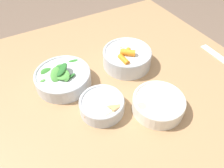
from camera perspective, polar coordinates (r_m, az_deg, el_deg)
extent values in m
cube|color=#99724C|center=(0.71, 2.51, -6.76)|extent=(1.18, 1.08, 0.03)
cube|color=olive|center=(1.49, 7.37, 5.53)|extent=(0.06, 0.06, 0.75)
cylinder|color=silver|center=(0.83, 3.92, 6.72)|extent=(0.18, 0.18, 0.06)
torus|color=silver|center=(0.81, 4.03, 8.38)|extent=(0.18, 0.18, 0.01)
cylinder|color=orange|center=(0.86, 4.01, 9.49)|extent=(0.05, 0.05, 0.02)
cylinder|color=orange|center=(0.82, 2.96, 7.56)|extent=(0.05, 0.05, 0.02)
cylinder|color=orange|center=(0.83, 3.70, 8.40)|extent=(0.06, 0.05, 0.02)
cylinder|color=orange|center=(0.82, 3.82, 7.26)|extent=(0.05, 0.04, 0.02)
cylinder|color=orange|center=(0.82, 3.98, 7.55)|extent=(0.05, 0.03, 0.02)
cylinder|color=orange|center=(0.83, 5.05, 8.09)|extent=(0.02, 0.06, 0.02)
cylinder|color=orange|center=(0.77, 3.07, 6.40)|extent=(0.05, 0.02, 0.02)
cylinder|color=orange|center=(0.81, 4.24, 8.21)|extent=(0.04, 0.04, 0.02)
cylinder|color=orange|center=(0.79, 4.13, 8.13)|extent=(0.05, 0.06, 0.02)
cylinder|color=silver|center=(0.77, -12.58, 1.38)|extent=(0.19, 0.19, 0.05)
torus|color=silver|center=(0.76, -12.86, 2.68)|extent=(0.19, 0.19, 0.01)
ellipsoid|color=#235B23|center=(0.74, -13.42, 2.73)|extent=(0.05, 0.04, 0.04)
ellipsoid|color=#4C933D|center=(0.74, -13.23, 3.11)|extent=(0.05, 0.05, 0.03)
ellipsoid|color=#4C933D|center=(0.74, -14.45, 2.42)|extent=(0.06, 0.06, 0.04)
ellipsoid|color=#235B23|center=(0.74, -10.98, 1.86)|extent=(0.03, 0.04, 0.03)
ellipsoid|color=#2D7028|center=(0.80, -10.09, 5.01)|extent=(0.05, 0.06, 0.03)
ellipsoid|color=#235B23|center=(0.75, -13.07, 3.69)|extent=(0.07, 0.07, 0.04)
ellipsoid|color=#4C933D|center=(0.73, -11.97, 2.15)|extent=(0.05, 0.04, 0.03)
ellipsoid|color=#3D8433|center=(0.78, -13.52, 4.55)|extent=(0.04, 0.04, 0.02)
ellipsoid|color=#4C933D|center=(0.76, -17.67, 0.96)|extent=(0.05, 0.04, 0.03)
ellipsoid|color=#3D8433|center=(0.78, -16.38, 2.94)|extent=(0.03, 0.06, 0.04)
ellipsoid|color=#235B23|center=(0.75, -14.39, 3.62)|extent=(0.03, 0.05, 0.02)
ellipsoid|color=#4C933D|center=(0.74, -13.08, 2.13)|extent=(0.06, 0.06, 0.02)
cylinder|color=silver|center=(0.69, 11.96, -5.26)|extent=(0.16, 0.16, 0.05)
torus|color=silver|center=(0.68, 12.25, -4.04)|extent=(0.16, 0.16, 0.01)
cylinder|color=brown|center=(0.70, 11.88, -5.60)|extent=(0.15, 0.15, 0.02)
ellipsoid|color=#AD7551|center=(0.70, 16.58, -4.71)|extent=(0.01, 0.01, 0.01)
ellipsoid|color=#AD7551|center=(0.69, 6.64, -3.53)|extent=(0.01, 0.01, 0.01)
ellipsoid|color=#AD7551|center=(0.70, 15.32, -3.76)|extent=(0.01, 0.01, 0.01)
ellipsoid|color=#A36B4C|center=(0.67, 12.35, -6.29)|extent=(0.01, 0.01, 0.01)
ellipsoid|color=#AD7551|center=(0.71, 9.12, -1.56)|extent=(0.01, 0.01, 0.01)
ellipsoid|color=#A36B4C|center=(0.70, 15.81, -3.65)|extent=(0.01, 0.01, 0.01)
ellipsoid|color=#8E5B3D|center=(0.69, 11.05, -3.77)|extent=(0.01, 0.01, 0.01)
ellipsoid|color=#8E5B3D|center=(0.69, 13.83, -4.51)|extent=(0.01, 0.01, 0.01)
ellipsoid|color=#AD7551|center=(0.65, 14.48, -8.34)|extent=(0.01, 0.01, 0.01)
ellipsoid|color=#A36B4C|center=(0.67, 11.75, -5.58)|extent=(0.01, 0.01, 0.01)
ellipsoid|color=#AD7551|center=(0.67, 8.95, -6.09)|extent=(0.01, 0.01, 0.01)
ellipsoid|color=#8E5B3D|center=(0.65, 10.24, -8.29)|extent=(0.01, 0.01, 0.01)
ellipsoid|color=#AD7551|center=(0.68, 6.80, -4.17)|extent=(0.01, 0.01, 0.01)
ellipsoid|color=#AD7551|center=(0.66, 10.01, -7.12)|extent=(0.01, 0.01, 0.01)
ellipsoid|color=#AD7551|center=(0.65, 13.60, -9.10)|extent=(0.01, 0.01, 0.01)
ellipsoid|color=#8E5B3D|center=(0.70, 10.71, -2.79)|extent=(0.01, 0.01, 0.01)
cylinder|color=beige|center=(0.68, 16.17, -5.60)|extent=(0.03, 0.03, 0.01)
cylinder|color=tan|center=(0.66, 7.78, -5.92)|extent=(0.03, 0.03, 0.01)
cylinder|color=#E0A88E|center=(0.70, 13.36, -3.17)|extent=(0.03, 0.03, 0.01)
cylinder|color=#E0A88E|center=(0.65, 11.05, -7.49)|extent=(0.03, 0.03, 0.01)
cylinder|color=#E0A88E|center=(0.67, 12.02, -6.07)|extent=(0.03, 0.03, 0.01)
cylinder|color=silver|center=(0.68, -2.65, -5.66)|extent=(0.14, 0.14, 0.04)
torus|color=silver|center=(0.66, -2.71, -4.50)|extent=(0.14, 0.14, 0.01)
cube|color=tan|center=(0.68, -4.32, -4.63)|extent=(0.05, 0.04, 0.01)
cube|color=tan|center=(0.66, -5.75, -6.63)|extent=(0.06, 0.05, 0.01)
cube|color=tan|center=(0.65, -0.76, -6.29)|extent=(0.06, 0.06, 0.02)
cube|color=tan|center=(0.66, 0.69, -5.37)|extent=(0.06, 0.06, 0.02)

